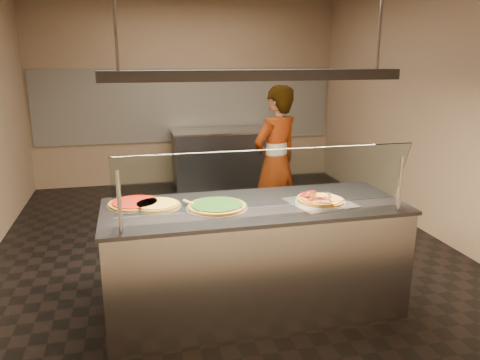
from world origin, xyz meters
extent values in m
cube|color=black|center=(0.00, 0.00, -0.01)|extent=(5.00, 6.00, 0.02)
cube|color=#9D8665|center=(0.00, 3.01, 1.50)|extent=(5.00, 0.02, 3.00)
cube|color=#9D8665|center=(0.00, -3.01, 1.50)|extent=(5.00, 0.02, 3.00)
cube|color=#9D8665|center=(2.51, 0.00, 1.50)|extent=(0.02, 6.00, 3.00)
cube|color=silver|center=(0.00, 2.98, 1.30)|extent=(4.90, 0.02, 1.20)
cube|color=#B7B7BC|center=(-0.02, -1.36, 0.45)|extent=(2.38, 0.90, 0.90)
cube|color=#414147|center=(-0.02, -1.36, 0.92)|extent=(2.42, 0.94, 0.03)
cylinder|color=#B7B7BC|center=(-1.06, -1.76, 1.15)|extent=(0.03, 0.03, 0.44)
cylinder|color=#B7B7BC|center=(1.02, -1.76, 1.15)|extent=(0.03, 0.03, 0.44)
cube|color=white|center=(-0.02, -1.70, 1.23)|extent=(2.18, 0.18, 0.47)
cube|color=silver|center=(0.51, -1.43, 0.93)|extent=(0.54, 0.54, 0.01)
cylinder|color=silver|center=(0.51, -1.43, 0.94)|extent=(0.41, 0.41, 0.01)
cylinder|color=#5F0D08|center=(0.50, -1.28, 0.99)|extent=(0.06, 0.06, 0.01)
cylinder|color=#5F0D08|center=(0.48, -1.34, 0.99)|extent=(0.06, 0.06, 0.01)
cylinder|color=#5F0D08|center=(0.43, -1.32, 0.99)|extent=(0.06, 0.06, 0.01)
cylinder|color=#5F0D08|center=(0.45, -1.39, 0.99)|extent=(0.06, 0.06, 0.01)
cylinder|color=#5F0D08|center=(0.38, -1.38, 0.99)|extent=(0.06, 0.06, 0.01)
cylinder|color=#5F0D08|center=(0.40, -1.42, 0.99)|extent=(0.06, 0.06, 0.01)
cylinder|color=#5F0D08|center=(0.41, -1.45, 0.99)|extent=(0.06, 0.06, 0.01)
cylinder|color=#5F0D08|center=(0.41, -1.50, 0.99)|extent=(0.06, 0.06, 0.01)
cylinder|color=#5F0D08|center=(0.45, -1.49, 0.99)|extent=(0.06, 0.06, 0.01)
cylinder|color=#5F0D08|center=(0.49, -1.47, 0.99)|extent=(0.06, 0.06, 0.01)
cylinder|color=#5F0D08|center=(0.50, -1.50, 0.99)|extent=(0.06, 0.06, 0.01)
cube|color=#19590F|center=(0.51, -1.35, 0.99)|extent=(0.02, 0.02, 0.01)
cube|color=#19590F|center=(0.47, -1.37, 0.99)|extent=(0.02, 0.02, 0.01)
cube|color=#19590F|center=(0.43, -1.35, 0.99)|extent=(0.02, 0.01, 0.01)
cube|color=#19590F|center=(0.44, -1.42, 0.99)|extent=(0.02, 0.02, 0.01)
cube|color=#19590F|center=(0.46, -1.45, 0.99)|extent=(0.02, 0.02, 0.01)
cube|color=#19590F|center=(0.43, -1.49, 0.99)|extent=(0.02, 0.02, 0.01)
cube|color=#19590F|center=(0.49, -1.47, 0.99)|extent=(0.02, 0.02, 0.01)
cube|color=#19590F|center=(0.46, -1.57, 0.99)|extent=(0.02, 0.02, 0.01)
sphere|color=#513014|center=(0.54, -1.52, 0.97)|extent=(0.03, 0.03, 0.03)
sphere|color=#513014|center=(0.56, -1.50, 0.97)|extent=(0.03, 0.03, 0.03)
sphere|color=#513014|center=(0.56, -1.48, 0.97)|extent=(0.03, 0.03, 0.03)
sphere|color=#513014|center=(0.55, -1.45, 0.97)|extent=(0.03, 0.03, 0.03)
sphere|color=#513014|center=(0.57, -1.45, 0.97)|extent=(0.03, 0.03, 0.03)
sphere|color=#513014|center=(0.54, -1.43, 0.97)|extent=(0.03, 0.03, 0.03)
sphere|color=#513014|center=(0.60, -1.42, 0.97)|extent=(0.03, 0.03, 0.03)
sphere|color=#513014|center=(0.56, -1.41, 0.97)|extent=(0.03, 0.03, 0.03)
sphere|color=#513014|center=(0.62, -1.35, 0.97)|extent=(0.03, 0.03, 0.03)
cylinder|color=silver|center=(-0.33, -1.37, 0.93)|extent=(0.49, 0.49, 0.01)
cylinder|color=brown|center=(-0.33, -1.37, 0.95)|extent=(0.46, 0.46, 0.02)
cylinder|color=#0F350C|center=(-0.33, -1.37, 0.96)|extent=(0.40, 0.40, 0.01)
cylinder|color=silver|center=(-0.79, -1.22, 0.93)|extent=(0.40, 0.40, 0.01)
cylinder|color=brown|center=(-0.79, -1.22, 0.94)|extent=(0.37, 0.37, 0.02)
cylinder|color=gold|center=(-0.79, -1.22, 0.96)|extent=(0.32, 0.32, 0.01)
cylinder|color=silver|center=(-0.96, -1.14, 0.93)|extent=(0.44, 0.44, 0.01)
cylinder|color=brown|center=(-0.96, -1.14, 0.94)|extent=(0.41, 0.41, 0.02)
cylinder|color=maroon|center=(-0.96, -1.14, 0.96)|extent=(0.36, 0.36, 0.01)
cube|color=#B7B7BC|center=(-0.41, -1.32, 0.96)|extent=(0.17, 0.16, 0.00)
cylinder|color=tan|center=(-0.54, -1.27, 0.96)|extent=(0.09, 0.13, 0.02)
cube|color=#414147|center=(0.46, 2.55, 0.45)|extent=(1.52, 0.70, 0.90)
cube|color=#B7B7BC|center=(0.46, 2.55, 0.92)|extent=(1.56, 0.74, 0.03)
imported|color=#3C3941|center=(0.68, 0.28, 0.89)|extent=(0.77, 0.68, 1.78)
cube|color=#414147|center=(-0.02, -1.36, 1.95)|extent=(2.30, 0.18, 0.08)
cylinder|color=#B7B7BC|center=(0.98, -1.36, 2.50)|extent=(0.02, 0.02, 1.01)
camera|label=1|loc=(-0.97, -4.82, 2.09)|focal=35.00mm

